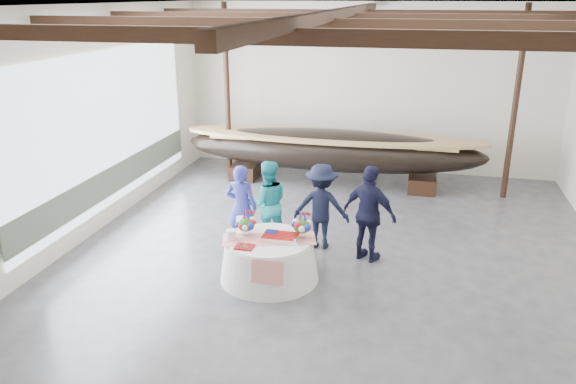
# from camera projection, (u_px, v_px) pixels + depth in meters

# --- Properties ---
(floor) EXTENTS (10.00, 12.00, 0.01)m
(floor) POSITION_uv_depth(u_px,v_px,m) (333.00, 260.00, 10.41)
(floor) COLOR #3D3D42
(floor) RESTS_ON ground
(wall_back) EXTENTS (10.00, 0.02, 4.50)m
(wall_back) POSITION_uv_depth(u_px,v_px,m) (370.00, 89.00, 15.17)
(wall_back) COLOR silver
(wall_back) RESTS_ON ground
(wall_front) EXTENTS (10.00, 0.02, 4.50)m
(wall_front) POSITION_uv_depth(u_px,v_px,m) (213.00, 339.00, 4.16)
(wall_front) COLOR silver
(wall_front) RESTS_ON ground
(wall_left) EXTENTS (0.02, 12.00, 4.50)m
(wall_left) POSITION_uv_depth(u_px,v_px,m) (78.00, 128.00, 10.75)
(wall_left) COLOR silver
(wall_left) RESTS_ON ground
(ceiling) EXTENTS (10.00, 12.00, 0.01)m
(ceiling) POSITION_uv_depth(u_px,v_px,m) (340.00, 5.00, 8.91)
(ceiling) COLOR white
(ceiling) RESTS_ON wall_back
(pavilion_structure) EXTENTS (9.80, 11.76, 4.50)m
(pavilion_structure) POSITION_uv_depth(u_px,v_px,m) (346.00, 34.00, 9.78)
(pavilion_structure) COLOR black
(pavilion_structure) RESTS_ON ground
(open_bay) EXTENTS (0.03, 7.00, 3.20)m
(open_bay) POSITION_uv_depth(u_px,v_px,m) (110.00, 137.00, 11.79)
(open_bay) COLOR silver
(open_bay) RESTS_ON ground
(longboat_display) EXTENTS (7.70, 1.54, 1.44)m
(longboat_display) POSITION_uv_depth(u_px,v_px,m) (331.00, 150.00, 14.29)
(longboat_display) COLOR black
(longboat_display) RESTS_ON ground
(banquet_table) EXTENTS (1.71, 1.71, 0.73)m
(banquet_table) POSITION_uv_depth(u_px,v_px,m) (269.00, 259.00, 9.65)
(banquet_table) COLOR silver
(banquet_table) RESTS_ON ground
(tabletop_items) EXTENTS (1.67, 1.02, 0.40)m
(tabletop_items) POSITION_uv_depth(u_px,v_px,m) (270.00, 229.00, 9.57)
(tabletop_items) COLOR red
(tabletop_items) RESTS_ON banquet_table
(guest_woman_blue) EXTENTS (0.64, 0.44, 1.68)m
(guest_woman_blue) POSITION_uv_depth(u_px,v_px,m) (242.00, 207.00, 10.67)
(guest_woman_blue) COLOR navy
(guest_woman_blue) RESTS_ON ground
(guest_woman_teal) EXTENTS (1.01, 0.91, 1.71)m
(guest_woman_teal) POSITION_uv_depth(u_px,v_px,m) (268.00, 204.00, 10.81)
(guest_woman_teal) COLOR teal
(guest_woman_teal) RESTS_ON ground
(guest_man_left) EXTENTS (1.09, 0.64, 1.67)m
(guest_man_left) POSITION_uv_depth(u_px,v_px,m) (321.00, 206.00, 10.72)
(guest_man_left) COLOR black
(guest_man_left) RESTS_ON ground
(guest_man_right) EXTENTS (1.15, 0.85, 1.81)m
(guest_man_right) POSITION_uv_depth(u_px,v_px,m) (369.00, 214.00, 10.15)
(guest_man_right) COLOR black
(guest_man_right) RESTS_ON ground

